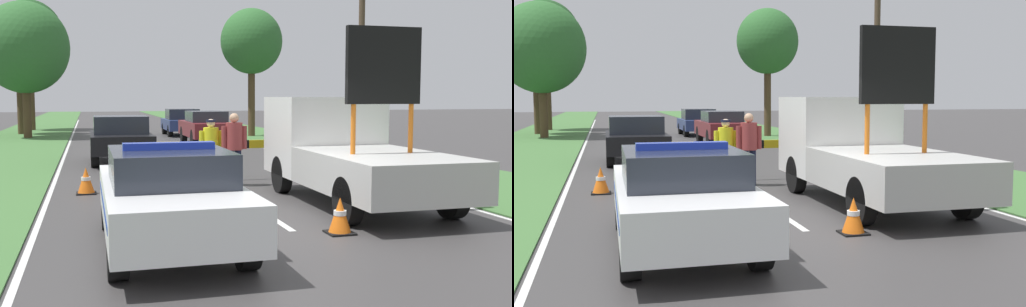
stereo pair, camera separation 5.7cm
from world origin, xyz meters
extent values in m
plane|color=#3D3A3A|center=(0.00, 0.00, 0.00)|extent=(160.00, 160.00, 0.00)
cube|color=silver|center=(0.00, 1.02, 0.00)|extent=(0.12, 2.51, 0.01)
cube|color=silver|center=(0.00, 7.98, 0.00)|extent=(0.12, 2.51, 0.01)
cube|color=silver|center=(0.00, 14.95, 0.00)|extent=(0.12, 2.51, 0.01)
cube|color=silver|center=(0.00, 21.92, 0.00)|extent=(0.12, 2.51, 0.01)
cube|color=silver|center=(0.00, 28.88, 0.00)|extent=(0.12, 2.51, 0.01)
cube|color=silver|center=(0.00, 35.85, 0.00)|extent=(0.12, 2.51, 0.01)
cube|color=silver|center=(0.00, 42.82, 0.00)|extent=(0.12, 2.51, 0.01)
cube|color=silver|center=(-3.99, 17.40, 0.00)|extent=(0.10, 63.14, 0.01)
cube|color=silver|center=(3.99, 17.40, 0.00)|extent=(0.10, 63.14, 0.01)
cube|color=#427038|center=(-6.24, 20.00, 0.01)|extent=(4.30, 120.00, 0.03)
cube|color=#427038|center=(6.24, 20.00, 0.01)|extent=(4.30, 120.00, 0.03)
cube|color=white|center=(-2.04, -0.66, 0.65)|extent=(1.82, 4.60, 0.61)
cube|color=#282D38|center=(-2.04, -0.80, 1.19)|extent=(1.60, 2.11, 0.46)
cylinder|color=black|center=(-2.83, 0.76, 0.35)|extent=(0.24, 0.70, 0.70)
cylinder|color=black|center=(-1.25, 0.76, 0.35)|extent=(0.24, 0.70, 0.70)
cylinder|color=black|center=(-2.83, -2.09, 0.35)|extent=(0.24, 0.70, 0.70)
cylinder|color=black|center=(-1.25, -2.09, 0.35)|extent=(0.24, 0.70, 0.70)
cube|color=#1E38C6|center=(-2.04, -0.80, 1.47)|extent=(1.27, 0.24, 0.10)
cube|color=#193399|center=(-2.04, -0.66, 0.68)|extent=(1.83, 3.77, 0.10)
cube|color=black|center=(-2.04, 1.67, 0.59)|extent=(1.00, 0.08, 0.36)
cube|color=white|center=(2.04, 3.54, 1.28)|extent=(2.23, 2.02, 1.74)
cube|color=#232833|center=(2.04, 4.53, 1.59)|extent=(1.90, 0.04, 0.76)
cube|color=#B2B2AD|center=(2.04, 0.70, 0.77)|extent=(2.23, 3.66, 0.71)
cylinder|color=#D16619|center=(1.46, 0.70, 1.57)|extent=(0.09, 0.09, 0.90)
cylinder|color=#D16619|center=(2.62, 0.70, 1.57)|extent=(0.09, 0.09, 0.90)
cube|color=black|center=(2.04, 0.70, 2.72)|extent=(1.45, 0.12, 1.39)
cylinder|color=black|center=(1.05, 3.54, 0.41)|extent=(0.24, 0.83, 0.83)
cylinder|color=black|center=(3.04, 3.54, 0.41)|extent=(0.24, 0.83, 0.83)
cylinder|color=black|center=(1.05, -0.03, 0.41)|extent=(0.24, 0.83, 0.83)
cylinder|color=black|center=(3.04, -0.03, 0.41)|extent=(0.24, 0.83, 0.83)
cylinder|color=black|center=(-1.16, 5.76, 0.41)|extent=(0.07, 0.07, 0.83)
cylinder|color=black|center=(1.71, 5.76, 0.41)|extent=(0.07, 0.07, 0.83)
cube|color=yellow|center=(-1.22, 5.76, 0.93)|extent=(0.60, 0.08, 0.21)
cube|color=black|center=(-0.62, 5.76, 0.93)|extent=(0.60, 0.08, 0.21)
cube|color=yellow|center=(-0.02, 5.76, 0.93)|extent=(0.60, 0.08, 0.21)
cube|color=black|center=(0.57, 5.76, 0.93)|extent=(0.60, 0.08, 0.21)
cube|color=yellow|center=(1.17, 5.76, 0.93)|extent=(0.60, 0.08, 0.21)
cube|color=black|center=(1.77, 5.76, 0.93)|extent=(0.60, 0.08, 0.21)
cylinder|color=#191E38|center=(-0.35, 5.02, 0.40)|extent=(0.15, 0.15, 0.81)
cylinder|color=#191E38|center=(-0.19, 5.02, 0.40)|extent=(0.15, 0.15, 0.81)
cylinder|color=yellow|center=(-0.27, 5.02, 1.11)|extent=(0.37, 0.37, 0.61)
cylinder|color=yellow|center=(-0.50, 5.02, 1.08)|extent=(0.12, 0.12, 0.51)
cylinder|color=yellow|center=(-0.04, 5.02, 1.08)|extent=(0.12, 0.12, 0.51)
sphere|color=beige|center=(-0.27, 5.02, 1.52)|extent=(0.21, 0.21, 0.21)
cylinder|color=#141933|center=(-0.27, 5.02, 1.57)|extent=(0.24, 0.24, 0.05)
cylinder|color=#191E38|center=(0.17, 4.82, 0.44)|extent=(0.16, 0.16, 0.88)
cylinder|color=#191E38|center=(0.35, 4.82, 0.44)|extent=(0.16, 0.16, 0.88)
cylinder|color=maroon|center=(0.26, 4.82, 1.21)|extent=(0.40, 0.40, 0.66)
cylinder|color=maroon|center=(0.01, 4.82, 1.17)|extent=(0.13, 0.13, 0.56)
cylinder|color=maroon|center=(0.51, 4.82, 1.17)|extent=(0.13, 0.13, 0.56)
sphere|color=tan|center=(0.26, 4.82, 1.65)|extent=(0.23, 0.23, 0.23)
cube|color=black|center=(-0.07, 6.05, 0.01)|extent=(0.42, 0.42, 0.03)
cone|color=orange|center=(-0.07, 6.05, 0.30)|extent=(0.35, 0.35, 0.55)
cylinder|color=white|center=(-0.07, 6.05, 0.33)|extent=(0.20, 0.20, 0.08)
cube|color=black|center=(0.66, -0.58, 0.01)|extent=(0.42, 0.42, 0.03)
cone|color=orange|center=(0.66, -0.58, 0.31)|extent=(0.36, 0.36, 0.55)
cylinder|color=white|center=(0.66, -0.58, 0.33)|extent=(0.20, 0.20, 0.08)
cube|color=black|center=(-3.20, 4.54, 0.01)|extent=(0.43, 0.43, 0.03)
cone|color=orange|center=(-3.20, 4.54, 0.31)|extent=(0.37, 0.37, 0.57)
cylinder|color=white|center=(-3.20, 4.54, 0.34)|extent=(0.21, 0.21, 0.08)
cube|color=black|center=(-2.51, 3.75, 0.01)|extent=(0.40, 0.40, 0.03)
cone|color=orange|center=(-2.51, 3.75, 0.29)|extent=(0.34, 0.34, 0.53)
cylinder|color=white|center=(-2.51, 3.75, 0.32)|extent=(0.19, 0.19, 0.07)
cube|color=black|center=(-2.12, 10.91, 0.68)|extent=(1.91, 4.11, 0.58)
cube|color=#282D38|center=(-2.12, 10.79, 1.25)|extent=(1.68, 1.89, 0.56)
cylinder|color=black|center=(-2.95, 12.18, 0.39)|extent=(0.24, 0.78, 0.78)
cylinder|color=black|center=(-1.28, 12.18, 0.39)|extent=(0.24, 0.78, 0.78)
cylinder|color=black|center=(-2.95, 9.64, 0.39)|extent=(0.24, 0.78, 0.78)
cylinder|color=black|center=(-1.28, 9.64, 0.39)|extent=(0.24, 0.78, 0.78)
cube|color=maroon|center=(1.99, 17.48, 0.71)|extent=(1.80, 4.67, 0.65)
cube|color=#282D38|center=(1.99, 17.34, 1.27)|extent=(1.58, 2.15, 0.48)
cylinder|color=black|center=(1.21, 18.93, 0.39)|extent=(0.24, 0.77, 0.77)
cylinder|color=black|center=(2.77, 18.93, 0.39)|extent=(0.24, 0.77, 0.77)
cylinder|color=black|center=(1.21, 16.03, 0.39)|extent=(0.24, 0.77, 0.77)
cylinder|color=black|center=(2.77, 16.03, 0.39)|extent=(0.24, 0.77, 0.77)
cube|color=navy|center=(1.94, 24.24, 0.61)|extent=(1.91, 4.03, 0.57)
cube|color=#282D38|center=(1.94, 24.11, 1.18)|extent=(1.68, 1.85, 0.58)
cylinder|color=black|center=(1.11, 25.49, 0.32)|extent=(0.24, 0.65, 0.65)
cylinder|color=black|center=(2.77, 25.49, 0.32)|extent=(0.24, 0.65, 0.65)
cylinder|color=black|center=(1.11, 22.99, 0.32)|extent=(0.24, 0.65, 0.65)
cylinder|color=black|center=(2.77, 22.99, 0.32)|extent=(0.24, 0.65, 0.65)
cylinder|color=#4C3823|center=(-6.57, 31.52, 2.25)|extent=(0.40, 0.40, 4.50)
ellipsoid|color=#1E471E|center=(-6.57, 31.52, 6.06)|extent=(4.16, 4.16, 4.37)
cylinder|color=#4C3823|center=(-6.16, 23.94, 1.50)|extent=(0.41, 0.41, 3.00)
ellipsoid|color=#2D662D|center=(-6.16, 23.94, 4.68)|extent=(4.48, 4.48, 4.70)
cylinder|color=#4C3823|center=(5.43, 22.21, 1.94)|extent=(0.38, 0.38, 3.87)
ellipsoid|color=#2D662D|center=(5.43, 22.21, 5.12)|extent=(3.33, 3.33, 3.49)
cylinder|color=#4C3823|center=(-6.81, 27.30, 1.84)|extent=(0.37, 0.37, 3.67)
ellipsoid|color=#235623|center=(-6.81, 27.30, 4.77)|extent=(2.92, 2.92, 3.07)
cylinder|color=#473828|center=(5.59, 9.04, 4.09)|extent=(0.20, 0.20, 8.18)
camera|label=1|loc=(-3.12, -9.17, 2.16)|focal=42.00mm
camera|label=2|loc=(-3.07, -9.18, 2.16)|focal=42.00mm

